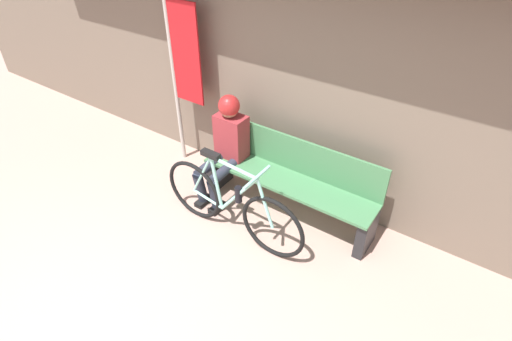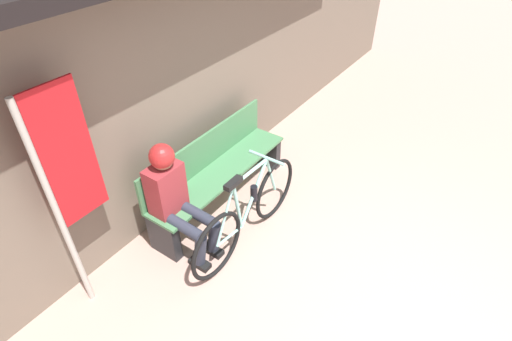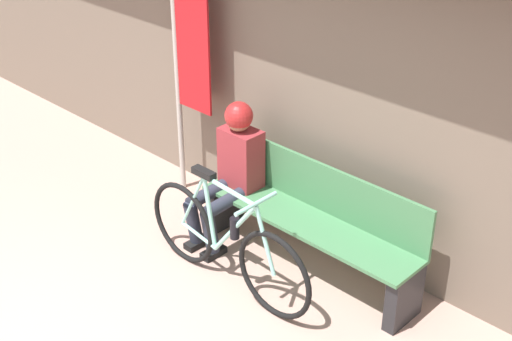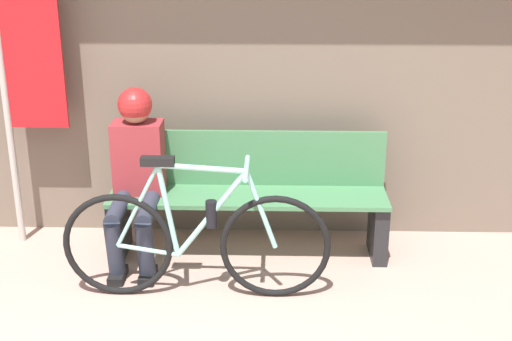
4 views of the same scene
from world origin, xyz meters
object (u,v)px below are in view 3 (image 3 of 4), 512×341
at_px(bicycle, 226,244).
at_px(person_seated, 232,164).
at_px(banner_pole, 188,63).
at_px(park_bench_near, 312,221).

relative_size(bicycle, person_seated, 1.39).
distance_m(person_seated, banner_pole, 1.01).
relative_size(bicycle, banner_pole, 0.83).
distance_m(park_bench_near, bicycle, 0.70).
height_order(park_bench_near, person_seated, person_seated).
xyz_separation_m(bicycle, person_seated, (-0.45, 0.51, 0.31)).
xyz_separation_m(park_bench_near, bicycle, (-0.30, -0.64, -0.03)).
bearing_deg(bicycle, banner_pole, 148.37).
bearing_deg(park_bench_near, banner_pole, 175.34).
distance_m(bicycle, banner_pole, 1.71).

